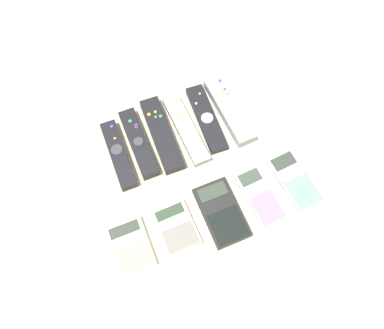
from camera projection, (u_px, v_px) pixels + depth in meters
name	position (u px, v px, depth m)	size (l,w,h in m)	color
ground_plane	(197.00, 177.00, 0.94)	(3.00, 3.00, 0.00)	beige
remote_0	(119.00, 155.00, 0.95)	(0.05, 0.19, 0.03)	black
remote_1	(139.00, 143.00, 0.96)	(0.05, 0.20, 0.03)	black
remote_2	(162.00, 134.00, 0.97)	(0.06, 0.22, 0.03)	black
remote_3	(186.00, 129.00, 0.98)	(0.05, 0.21, 0.02)	gray
remote_4	(206.00, 118.00, 0.99)	(0.06, 0.21, 0.02)	black
remote_5	(229.00, 110.00, 1.00)	(0.06, 0.22, 0.03)	gray
calculator_0	(130.00, 247.00, 0.86)	(0.09, 0.12, 0.02)	silver
calculator_1	(176.00, 228.00, 0.88)	(0.09, 0.12, 0.02)	beige
calculator_2	(221.00, 212.00, 0.89)	(0.09, 0.16, 0.02)	black
calculator_3	(260.00, 196.00, 0.91)	(0.07, 0.15, 0.01)	#B2B2B7
calculator_4	(295.00, 180.00, 0.93)	(0.08, 0.16, 0.02)	#B2B2B7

